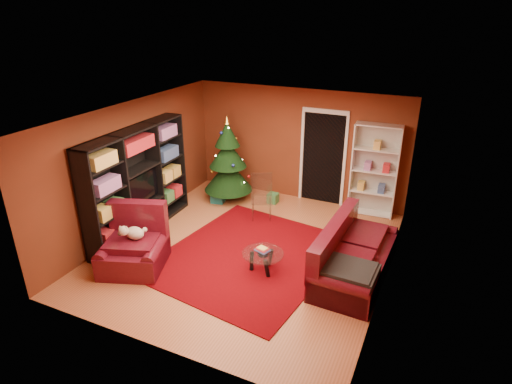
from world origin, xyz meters
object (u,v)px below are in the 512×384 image
at_px(rug, 249,256).
at_px(gift_box_teal, 218,196).
at_px(sofa, 357,251).
at_px(media_unit, 138,182).
at_px(armchair, 133,245).
at_px(acrylic_chair, 262,200).
at_px(gift_box_green, 273,198).
at_px(coffee_table, 263,262).
at_px(christmas_tree, 228,160).
at_px(white_bookshelf, 374,171).
at_px(dog, 135,233).

relative_size(rug, gift_box_teal, 11.41).
bearing_deg(sofa, media_unit, 95.68).
distance_m(armchair, acrylic_chair, 2.94).
height_order(rug, gift_box_green, gift_box_green).
distance_m(rug, coffee_table, 0.57).
bearing_deg(acrylic_chair, christmas_tree, 127.06).
height_order(gift_box_teal, white_bookshelf, white_bookshelf).
relative_size(christmas_tree, gift_box_teal, 6.91).
bearing_deg(white_bookshelf, acrylic_chair, -151.73).
height_order(sofa, coffee_table, sofa).
bearing_deg(sofa, acrylic_chair, 63.66).
xyz_separation_m(rug, armchair, (-1.68, -1.16, 0.43)).
height_order(rug, sofa, sofa).
xyz_separation_m(rug, sofa, (1.90, 0.22, 0.46)).
distance_m(dog, sofa, 3.79).
height_order(sofa, acrylic_chair, sofa).
bearing_deg(sofa, coffee_table, 113.07).
height_order(armchair, coffee_table, armchair).
height_order(christmas_tree, white_bookshelf, white_bookshelf).
xyz_separation_m(white_bookshelf, sofa, (0.23, -2.52, -0.53)).
xyz_separation_m(gift_box_green, dog, (-1.15, -3.45, 0.54)).
xyz_separation_m(christmas_tree, sofa, (3.45, -1.90, -0.51)).
xyz_separation_m(gift_box_teal, coffee_table, (2.12, -2.19, 0.04)).
relative_size(gift_box_green, acrylic_chair, 0.26).
xyz_separation_m(dog, acrylic_chair, (1.24, 2.59, -0.22)).
bearing_deg(coffee_table, rug, 142.17).
distance_m(dog, coffee_table, 2.26).
xyz_separation_m(armchair, coffee_table, (2.11, 0.83, -0.25)).
height_order(gift_box_teal, sofa, sofa).
distance_m(white_bookshelf, armchair, 5.17).
distance_m(rug, gift_box_green, 2.42).
bearing_deg(rug, gift_box_green, 102.14).
bearing_deg(sofa, christmas_tree, 63.68).
bearing_deg(white_bookshelf, coffee_table, -114.57).
bearing_deg(rug, media_unit, -179.67).
distance_m(christmas_tree, gift_box_teal, 0.89).
relative_size(rug, armchair, 2.96).
relative_size(white_bookshelf, armchair, 1.83).
distance_m(gift_box_teal, white_bookshelf, 3.58).
bearing_deg(gift_box_teal, gift_box_green, 22.98).
bearing_deg(gift_box_teal, rug, -47.65).
bearing_deg(dog, media_unit, 104.73).
bearing_deg(gift_box_teal, armchair, -89.81).
relative_size(rug, media_unit, 1.20).
bearing_deg(sofa, rug, 99.24).
distance_m(armchair, dog, 0.23).
distance_m(gift_box_teal, acrylic_chair, 1.36).
height_order(rug, acrylic_chair, acrylic_chair).
xyz_separation_m(christmas_tree, coffee_table, (1.97, -2.45, -0.79)).
xyz_separation_m(white_bookshelf, coffee_table, (-1.24, -3.07, -0.82)).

